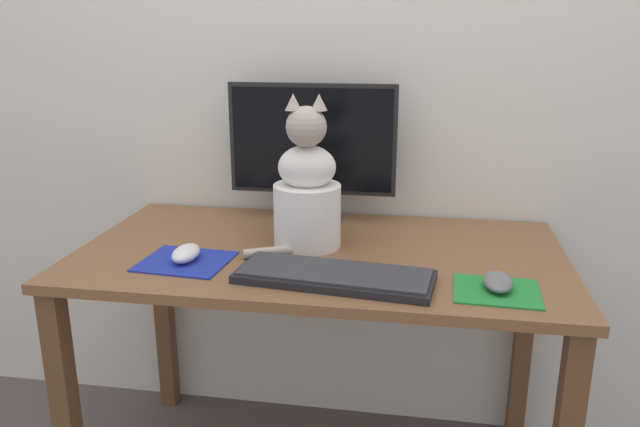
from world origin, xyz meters
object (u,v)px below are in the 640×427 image
Objects in this scene: monitor at (312,148)px; keyboard at (335,276)px; computer_mouse_left at (186,253)px; cat at (307,191)px; computer_mouse_right at (498,282)px.

monitor is 0.50m from keyboard.
monitor is at bearing 57.36° from computer_mouse_left.
computer_mouse_left is at bearing 177.73° from keyboard.
monitor is 1.22× the size of cat.
computer_mouse_left is at bearing -154.16° from cat.
monitor is 0.49m from computer_mouse_left.
cat is (-0.46, 0.21, 0.13)m from computer_mouse_right.
computer_mouse_right is at bearing -30.41° from cat.
computer_mouse_right is at bearing -41.40° from monitor.
computer_mouse_right is (0.48, -0.43, -0.20)m from monitor.
keyboard is 1.16× the size of cat.
cat reaches higher than keyboard.
cat reaches higher than computer_mouse_right.
keyboard is at bearing -70.19° from cat.
keyboard is 0.38m from computer_mouse_left.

